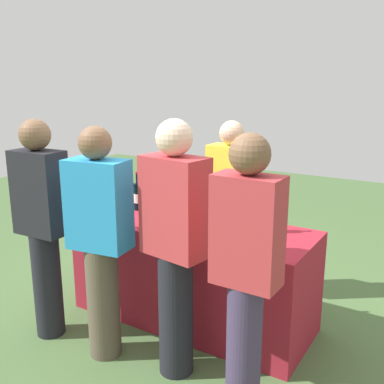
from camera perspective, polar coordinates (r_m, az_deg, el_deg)
ground_plane at (r=3.74m, az=0.00°, el=-15.69°), size 12.00×12.00×0.00m
tasting_table at (r=3.56m, az=0.00°, el=-10.14°), size 1.86×0.72×0.79m
wine_bottle_0 at (r=3.90m, az=-8.77°, el=-0.34°), size 0.07×0.07×0.29m
wine_bottle_1 at (r=3.78m, az=-6.90°, el=-0.52°), size 0.07×0.07×0.33m
wine_bottle_2 at (r=3.64m, az=-1.76°, el=-1.06°), size 0.08×0.08×0.32m
wine_bottle_3 at (r=3.54m, az=0.79°, el=-1.66°), size 0.08×0.08×0.29m
wine_bottle_4 at (r=3.44m, az=2.70°, el=-2.09°), size 0.07×0.07×0.30m
wine_bottle_5 at (r=3.41m, az=5.60°, el=-2.05°), size 0.07×0.07×0.33m
wine_bottle_6 at (r=3.25m, az=9.81°, el=-3.21°), size 0.07×0.07×0.31m
wine_glass_0 at (r=3.28m, az=-2.76°, el=-3.29°), size 0.06×0.06×0.12m
wine_glass_1 at (r=3.24m, az=-1.09°, el=-3.15°), size 0.07×0.07×0.15m
wine_glass_2 at (r=3.18m, az=2.72°, el=-3.74°), size 0.07×0.07×0.13m
server_pouring at (r=3.84m, az=4.89°, el=-1.47°), size 0.38×0.21×1.54m
guest_0 at (r=3.36m, az=-18.51°, el=-3.67°), size 0.38×0.22×1.60m
guest_1 at (r=3.01m, az=-11.62°, el=-5.69°), size 0.43×0.28×1.58m
guest_2 at (r=2.76m, az=-2.15°, el=-6.45°), size 0.43×0.28×1.64m
guest_3 at (r=2.43m, az=6.91°, el=-9.64°), size 0.36×0.22×1.61m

